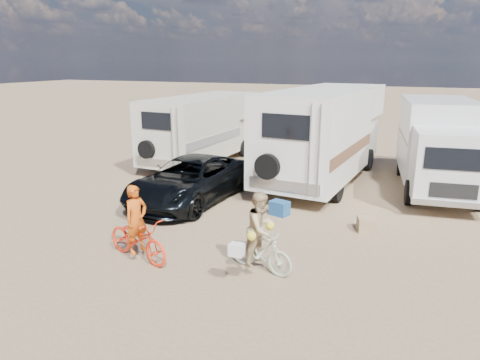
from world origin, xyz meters
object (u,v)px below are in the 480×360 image
at_px(rv_left, 202,130).
at_px(cooler, 280,208).
at_px(bike_woman, 261,251).
at_px(crate, 367,224).
at_px(rv_main, 324,136).
at_px(box_truck, 439,147).
at_px(bike_man, 138,239).
at_px(rider_woman, 261,236).
at_px(rider_man, 137,227).
at_px(dark_suv, 190,180).

distance_m(rv_left, cooler, 7.35).
bearing_deg(bike_woman, crate, -15.61).
bearing_deg(cooler, crate, 9.56).
bearing_deg(rv_main, rv_left, 176.54).
height_order(box_truck, bike_man, box_truck).
relative_size(rv_left, rider_woman, 4.09).
xyz_separation_m(bike_man, bike_woman, (2.76, 0.48, -0.03)).
distance_m(rv_main, cooler, 4.55).
height_order(bike_woman, rider_man, rider_man).
relative_size(bike_man, rider_woman, 1.18).
xyz_separation_m(rv_main, rider_woman, (0.27, -7.80, -0.89)).
xyz_separation_m(dark_suv, rider_woman, (3.67, -3.70, 0.10)).
relative_size(box_truck, bike_woman, 4.03).
distance_m(cooler, crate, 2.52).
bearing_deg(rv_left, rider_woman, -52.89).
distance_m(dark_suv, rider_woman, 5.21).
bearing_deg(bike_woman, bike_man, 114.51).
distance_m(dark_suv, cooler, 3.07).
distance_m(rider_woman, crate, 3.72).
bearing_deg(crate, dark_suv, 174.45).
distance_m(box_truck, rider_woman, 8.68).
bearing_deg(rv_left, cooler, -41.83).
bearing_deg(dark_suv, cooler, 0.23).
xyz_separation_m(dark_suv, rider_man, (0.91, -4.18, 0.08)).
height_order(rv_left, box_truck, box_truck).
xyz_separation_m(bike_man, crate, (4.61, 3.64, -0.30)).
distance_m(rv_main, rider_woman, 7.86).
height_order(rv_main, box_truck, rv_main).
xyz_separation_m(cooler, crate, (2.49, -0.35, -0.02)).
distance_m(box_truck, rider_man, 10.52).
relative_size(dark_suv, crate, 10.74).
distance_m(rv_left, bike_man, 9.68).
bearing_deg(dark_suv, bike_woman, -41.46).
bearing_deg(dark_suv, rv_left, 115.96).
relative_size(rider_man, cooler, 2.99).
bearing_deg(cooler, dark_suv, -166.05).
bearing_deg(bike_man, box_truck, -20.54).
relative_size(bike_woman, cooler, 2.94).
bearing_deg(crate, rider_man, -141.70).
height_order(dark_suv, bike_woman, dark_suv).
xyz_separation_m(box_truck, cooler, (-4.25, -4.35, -1.31)).
height_order(rv_main, rv_left, rv_main).
relative_size(rv_left, cooler, 12.44).
xyz_separation_m(rider_woman, crate, (1.85, 3.16, -0.61)).
xyz_separation_m(rv_main, box_truck, (3.87, 0.06, -0.16)).
height_order(rv_main, bike_woman, rv_main).
bearing_deg(bike_woman, box_truck, -9.92).
height_order(dark_suv, cooler, dark_suv).
distance_m(rv_main, rider_man, 8.69).
bearing_deg(bike_woman, rider_man, 114.51).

